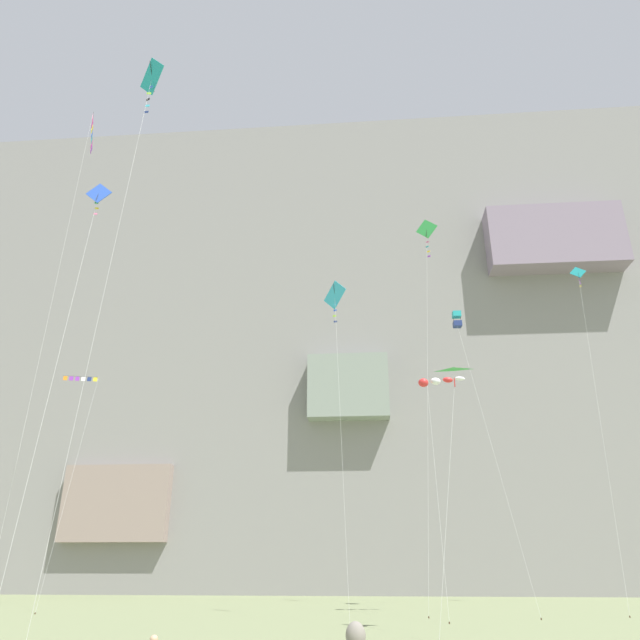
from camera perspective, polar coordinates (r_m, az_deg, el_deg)
The scene contains 12 objects.
cliff_face at distance 87.47m, azimuth 3.07°, elevation -3.97°, with size 180.00×34.48×61.64m.
boulder_mid_field at distance 27.64m, azimuth 3.47°, elevation -28.20°, with size 1.11×1.08×1.10m.
kite_diamond_near_cliff at distance 27.60m, azimuth -21.21°, elevation 8.89°, with size 1.35×1.42×19.17m.
kite_banner_mid_left at distance 54.33m, azimuth -22.38°, elevation -6.93°, with size 2.90×4.08×18.20m.
kite_diamond_mid_right at distance 42.74m, azimuth 1.47°, elevation 1.75°, with size 1.72×3.18×22.44m.
kite_windsock_high_right at distance 44.87m, azimuth 11.03°, elevation -5.90°, with size 3.54×4.24×16.18m.
kite_diamond_upper_mid at distance 57.05m, azimuth 23.97°, elevation 2.18°, with size 3.61×6.02×28.39m.
kite_delta_mid_center at distance 33.14m, azimuth 12.82°, elevation -5.74°, with size 2.82×2.09×12.85m.
kite_diamond_far_right at distance 54.73m, azimuth 10.28°, elevation 7.98°, with size 3.33×5.52×32.66m.
kite_banner_low_left at distance 49.34m, azimuth -21.53°, elevation 14.98°, with size 1.96×4.02×34.02m.
kite_diamond_front_field at distance 35.93m, azimuth -16.20°, elevation 20.65°, with size 1.77×2.53×29.36m.
kite_box_high_left at distance 50.78m, azimuth 13.15°, elevation -0.06°, with size 3.04×5.02×22.90m.
Camera 1 is at (2.21, -10.14, 3.44)m, focal length 33.07 mm.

